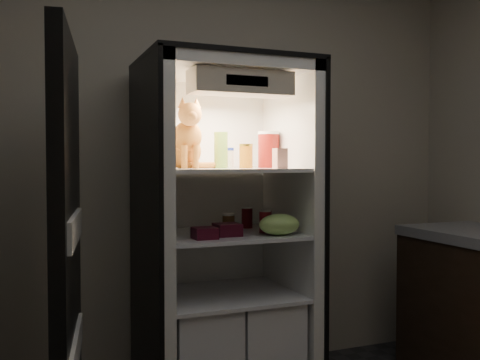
# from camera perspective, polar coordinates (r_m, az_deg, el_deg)

# --- Properties ---
(room_shell) EXTENTS (3.60, 3.60, 3.60)m
(room_shell) POSITION_cam_1_polar(r_m,az_deg,el_deg) (1.74, 14.20, 11.62)
(room_shell) COLOR white
(room_shell) RESTS_ON floor
(refrigerator) EXTENTS (0.90, 0.72, 1.88)m
(refrigerator) POSITION_cam_1_polar(r_m,az_deg,el_deg) (3.00, -1.91, -8.30)
(refrigerator) COLOR white
(refrigerator) RESTS_ON floor
(fridge_door) EXTENTS (0.19, 0.87, 1.85)m
(fridge_door) POSITION_cam_1_polar(r_m,az_deg,el_deg) (2.39, -17.94, -8.05)
(fridge_door) COLOR black
(fridge_door) RESTS_ON floor
(tabby_cat) EXTENTS (0.31, 0.36, 0.38)m
(tabby_cat) POSITION_cam_1_polar(r_m,az_deg,el_deg) (2.90, -5.79, 4.02)
(tabby_cat) COLOR #B66617
(tabby_cat) RESTS_ON refrigerator
(parmesan_shaker) EXTENTS (0.08, 0.08, 0.20)m
(parmesan_shaker) POSITION_cam_1_polar(r_m,az_deg,el_deg) (2.94, -2.05, 3.21)
(parmesan_shaker) COLOR #23822D
(parmesan_shaker) RESTS_ON refrigerator
(mayo_tub) EXTENTS (0.08, 0.08, 0.11)m
(mayo_tub) POSITION_cam_1_polar(r_m,az_deg,el_deg) (3.05, -1.43, 2.38)
(mayo_tub) COLOR white
(mayo_tub) RESTS_ON refrigerator
(salsa_jar) EXTENTS (0.08, 0.08, 0.13)m
(salsa_jar) POSITION_cam_1_polar(r_m,az_deg,el_deg) (2.96, 0.64, 2.58)
(salsa_jar) COLOR maroon
(salsa_jar) RESTS_ON refrigerator
(pepper_jar) EXTENTS (0.12, 0.12, 0.21)m
(pepper_jar) POSITION_cam_1_polar(r_m,az_deg,el_deg) (3.10, 3.06, 3.25)
(pepper_jar) COLOR maroon
(pepper_jar) RESTS_ON refrigerator
(cream_carton) EXTENTS (0.06, 0.06, 0.11)m
(cream_carton) POSITION_cam_1_polar(r_m,az_deg,el_deg) (2.81, 4.29, 2.31)
(cream_carton) COLOR white
(cream_carton) RESTS_ON refrigerator
(soda_can_a) EXTENTS (0.06, 0.06, 0.12)m
(soda_can_a) POSITION_cam_1_polar(r_m,az_deg,el_deg) (3.11, 0.76, -4.05)
(soda_can_a) COLOR black
(soda_can_a) RESTS_ON refrigerator
(soda_can_b) EXTENTS (0.06, 0.06, 0.12)m
(soda_can_b) POSITION_cam_1_polar(r_m,az_deg,el_deg) (3.01, 2.79, -4.27)
(soda_can_b) COLOR black
(soda_can_b) RESTS_ON refrigerator
(soda_can_c) EXTENTS (0.06, 0.06, 0.12)m
(soda_can_c) POSITION_cam_1_polar(r_m,az_deg,el_deg) (2.91, 2.69, -4.47)
(soda_can_c) COLOR black
(soda_can_c) RESTS_ON refrigerator
(condiment_jar) EXTENTS (0.07, 0.07, 0.10)m
(condiment_jar) POSITION_cam_1_polar(r_m,az_deg,el_deg) (2.99, -1.23, -4.51)
(condiment_jar) COLOR #563618
(condiment_jar) RESTS_ON refrigerator
(grape_bag) EXTENTS (0.22, 0.16, 0.11)m
(grape_bag) POSITION_cam_1_polar(r_m,az_deg,el_deg) (2.82, 4.22, -4.75)
(grape_bag) COLOR #90C25A
(grape_bag) RESTS_ON refrigerator
(berry_box_left) EXTENTS (0.11, 0.11, 0.06)m
(berry_box_left) POSITION_cam_1_polar(r_m,az_deg,el_deg) (2.69, -3.78, -5.67)
(berry_box_left) COLOR #4D0C20
(berry_box_left) RESTS_ON refrigerator
(berry_box_right) EXTENTS (0.13, 0.13, 0.06)m
(berry_box_right) POSITION_cam_1_polar(r_m,az_deg,el_deg) (2.79, -1.36, -5.31)
(berry_box_right) COLOR #4D0C20
(berry_box_right) RESTS_ON refrigerator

